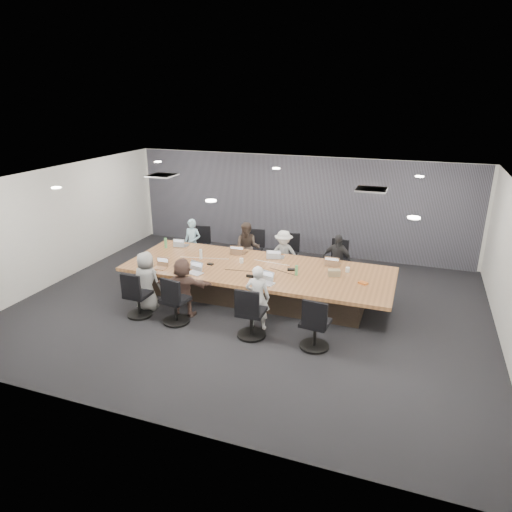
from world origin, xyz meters
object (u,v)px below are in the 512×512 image
(chair_7, at_px, (315,327))
(person_2, at_px, (283,255))
(bottle_green_right, at_px, (296,270))
(bottle_clear, at_px, (201,254))
(person_5, at_px, (183,287))
(person_1, at_px, (248,248))
(mug_brown, at_px, (146,257))
(laptop_3, at_px, (333,264))
(chair_6, at_px, (251,316))
(chair_4, at_px, (138,298))
(person_0, at_px, (193,243))
(snack_packet, at_px, (363,283))
(chair_1, at_px, (252,253))
(laptop_2, at_px, (277,257))
(laptop_4, at_px, (160,268))
(chair_3, at_px, (339,265))
(canvas_bag, at_px, (334,273))
(chair_0, at_px, (199,249))
(laptop_0, at_px, (183,245))
(chair_2, at_px, (287,258))
(laptop_1, at_px, (240,252))
(laptop_6, at_px, (267,283))
(person_4, at_px, (147,281))
(person_3, at_px, (337,260))
(laptop_5, at_px, (195,273))
(conference_table, at_px, (257,281))
(bottle_green_left, at_px, (166,243))
(stapler, at_px, (250,276))
(chair_5, at_px, (175,303))

(chair_7, xyz_separation_m, person_2, (-1.52, 3.05, 0.19))
(bottle_green_right, relative_size, bottle_clear, 0.97)
(person_2, relative_size, person_5, 0.98)
(person_1, xyz_separation_m, mug_brown, (-1.90, -1.74, 0.12))
(laptop_3, bearing_deg, bottle_clear, 14.63)
(chair_6, relative_size, chair_7, 1.02)
(person_2, bearing_deg, bottle_clear, -146.76)
(chair_4, bearing_deg, person_0, 96.19)
(person_1, relative_size, snack_packet, 7.51)
(chair_1, relative_size, person_1, 0.63)
(laptop_2, xyz_separation_m, laptop_4, (-2.25, -1.60, 0.00))
(chair_3, bearing_deg, canvas_bag, 103.61)
(chair_3, xyz_separation_m, chair_6, (-1.07, -3.40, 0.04))
(chair_0, distance_m, chair_1, 1.58)
(chair_6, relative_size, laptop_0, 2.93)
(canvas_bag, bearing_deg, chair_1, 147.00)
(chair_4, height_order, chair_6, chair_6)
(person_2, bearing_deg, chair_6, -88.98)
(chair_2, relative_size, snack_packet, 4.69)
(bottle_green_right, height_order, snack_packet, bottle_green_right)
(laptop_3, bearing_deg, snack_packet, 131.97)
(bottle_green_right, xyz_separation_m, snack_packet, (1.42, 0.01, -0.09))
(person_2, bearing_deg, laptop_1, -154.43)
(chair_2, distance_m, chair_4, 4.08)
(person_1, relative_size, person_2, 1.09)
(laptop_3, distance_m, person_5, 3.46)
(person_0, distance_m, snack_packet, 4.93)
(laptop_6, bearing_deg, laptop_1, 142.35)
(chair_3, xyz_separation_m, laptop_2, (-1.34, -0.90, 0.35))
(person_4, bearing_deg, laptop_2, -136.79)
(laptop_0, height_order, mug_brown, mug_brown)
(person_4, bearing_deg, laptop_6, -168.23)
(person_3, bearing_deg, laptop_5, -130.81)
(chair_3, height_order, person_5, person_5)
(conference_table, height_order, chair_7, chair_7)
(bottle_green_left, relative_size, snack_packet, 1.45)
(chair_2, relative_size, canvas_bag, 3.31)
(person_4, distance_m, canvas_bag, 4.02)
(person_5, height_order, laptop_6, person_5)
(bottle_clear, height_order, stapler, bottle_clear)
(chair_1, xyz_separation_m, chair_4, (-1.28, -3.40, -0.02))
(chair_7, bearing_deg, person_3, 99.25)
(person_0, bearing_deg, chair_0, 88.60)
(person_4, bearing_deg, canvas_bag, -159.44)
(laptop_0, xyz_separation_m, bottle_green_right, (3.28, -0.95, 0.10))
(chair_3, bearing_deg, laptop_3, 97.79)
(laptop_3, distance_m, canvas_bag, 0.72)
(laptop_5, bearing_deg, chair_6, -15.12)
(conference_table, bearing_deg, laptop_4, -158.57)
(chair_5, relative_size, mug_brown, 7.79)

